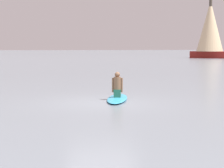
# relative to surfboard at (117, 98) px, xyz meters

# --- Properties ---
(ground_plane) EXTENTS (400.00, 400.00, 0.00)m
(ground_plane) POSITION_rel_surfboard_xyz_m (-0.69, 0.73, -0.05)
(ground_plane) COLOR gray
(surfboard) EXTENTS (3.04, 1.53, 0.11)m
(surfboard) POSITION_rel_surfboard_xyz_m (0.00, 0.00, 0.00)
(surfboard) COLOR #339EC6
(surfboard) RESTS_ON ground
(person_paddler) EXTENTS (0.38, 0.43, 0.97)m
(person_paddler) POSITION_rel_surfboard_xyz_m (0.00, 0.00, 0.49)
(person_paddler) COLOR #26664C
(person_paddler) RESTS_ON surfboard
(sailboat_near_right) EXTENTS (6.43, 6.43, 11.03)m
(sailboat_near_right) POSITION_rel_surfboard_xyz_m (49.95, -26.88, 5.09)
(sailboat_near_right) COLOR maroon
(sailboat_near_right) RESTS_ON ground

